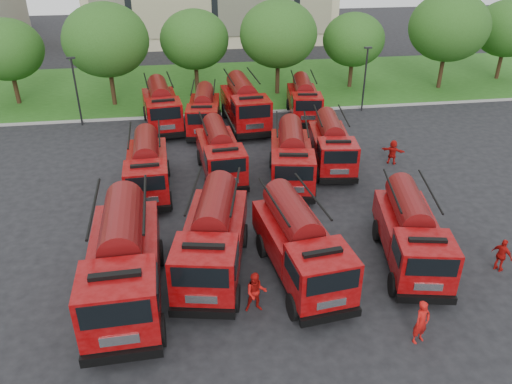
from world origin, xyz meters
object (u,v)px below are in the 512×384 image
fire_truck_1 (213,237)px  fire_truck_5 (220,152)px  fire_truck_6 (291,156)px  firefighter_4 (238,235)px  firefighter_2 (498,270)px  fire_truck_3 (411,233)px  fire_truck_9 (204,111)px  fire_truck_11 (304,99)px  firefighter_5 (391,163)px  fire_truck_2 (300,244)px  fire_truck_0 (124,261)px  firefighter_1 (256,310)px  fire_truck_10 (244,104)px  firefighter_3 (422,281)px  fire_truck_4 (147,166)px  firefighter_0 (418,341)px  fire_truck_7 (332,144)px  fire_truck_8 (161,106)px

fire_truck_1 → fire_truck_5: (1.09, 9.33, -0.17)m
fire_truck_6 → firefighter_4: bearing=-115.1°
fire_truck_6 → firefighter_2: (7.26, -9.86, -1.56)m
fire_truck_3 → fire_truck_5: fire_truck_3 is taller
fire_truck_9 → fire_truck_3: bearing=-59.4°
fire_truck_11 → firefighter_5: size_ratio=4.19×
fire_truck_2 → fire_truck_11: bearing=69.0°
fire_truck_0 → fire_truck_1: 3.87m
firefighter_1 → fire_truck_11: bearing=73.7°
fire_truck_11 → firefighter_5: (3.59, -9.18, -1.46)m
fire_truck_10 → fire_truck_6: bearing=-84.8°
fire_truck_0 → fire_truck_5: fire_truck_0 is taller
fire_truck_10 → firefighter_1: bearing=-100.0°
firefighter_2 → firefighter_3: (-3.63, -0.24, 0.00)m
fire_truck_4 → fire_truck_1: bearing=-70.5°
fire_truck_4 → fire_truck_9: 9.70m
fire_truck_4 → firefighter_4: size_ratio=4.11×
fire_truck_10 → fire_truck_3: bearing=-78.3°
firefighter_0 → firefighter_2: (5.31, 3.48, 0.00)m
fire_truck_3 → fire_truck_7: size_ratio=1.05×
fire_truck_1 → fire_truck_8: 18.21m
fire_truck_9 → firefighter_1: bearing=-81.6°
fire_truck_7 → firefighter_4: size_ratio=4.10×
fire_truck_9 → firefighter_2: fire_truck_9 is taller
fire_truck_1 → firefighter_1: size_ratio=4.29×
firefighter_0 → fire_truck_10: bearing=76.3°
firefighter_4 → fire_truck_4: bearing=7.8°
firefighter_3 → firefighter_5: size_ratio=0.98×
fire_truck_2 → fire_truck_4: fire_truck_2 is taller
fire_truck_0 → firefighter_3: fire_truck_0 is taller
fire_truck_2 → firefighter_3: size_ratio=4.66×
firefighter_2 → firefighter_0: bearing=94.8°
firefighter_3 → fire_truck_3: bearing=-97.4°
firefighter_0 → firefighter_4: (-5.71, 8.00, 0.00)m
firefighter_5 → fire_truck_10: bearing=-13.1°
fire_truck_8 → firefighter_1: size_ratio=4.08×
fire_truck_6 → fire_truck_10: bearing=109.3°
fire_truck_8 → firefighter_2: bearing=-59.7°
fire_truck_10 → firefighter_2: size_ratio=4.78×
fire_truck_5 → firefighter_3: 13.95m
fire_truck_2 → fire_truck_7: size_ratio=1.09×
fire_truck_8 → firefighter_0: 25.43m
fire_truck_0 → firefighter_3: bearing=-5.8°
fire_truck_1 → firefighter_1: (1.43, -2.95, -1.65)m
firefighter_1 → fire_truck_9: bearing=94.3°
firefighter_1 → fire_truck_7: bearing=63.9°
fire_truck_4 → fire_truck_11: 15.61m
fire_truck_6 → firefighter_1: bearing=-98.8°
fire_truck_11 → fire_truck_1: bearing=-107.1°
fire_truck_10 → firefighter_3: 20.34m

